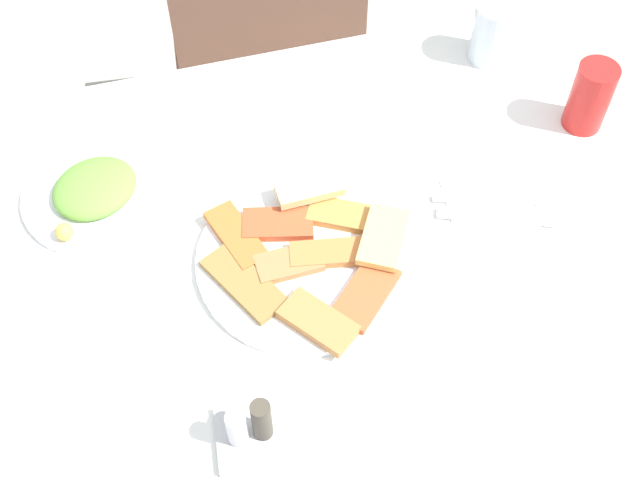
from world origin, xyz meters
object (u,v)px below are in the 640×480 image
soda_can (590,97)px  spoon (487,199)px  drinking_glass (492,32)px  salad_plate_greens (95,192)px  dining_chair (266,25)px  pide_platter (307,257)px  paper_napkin (491,210)px  condiment_caddy (251,430)px  fork (496,217)px  dining_table (329,273)px

soda_can → spoon: soda_can is taller
drinking_glass → spoon: 0.34m
salad_plate_greens → dining_chair: bearing=55.3°
pide_platter → paper_napkin: (0.30, 0.02, -0.01)m
pide_platter → condiment_caddy: size_ratio=3.38×
paper_napkin → spoon: bearing=90.0°
salad_plate_greens → spoon: salad_plate_greens is taller
soda_can → fork: 0.27m
fork → spoon: bearing=111.0°
soda_can → fork: size_ratio=0.67×
drinking_glass → paper_napkin: 0.35m
dining_table → spoon: (0.26, 0.01, 0.08)m
soda_can → spoon: (-0.22, -0.11, -0.06)m
paper_napkin → dining_table: bearing=179.3°
drinking_glass → spoon: drinking_glass is taller
soda_can → drinking_glass: 0.21m
salad_plate_greens → paper_napkin: bearing=-17.9°
salad_plate_greens → pide_platter: bearing=-35.7°
dining_chair → paper_napkin: (0.19, -0.76, 0.21)m
drinking_glass → fork: size_ratio=0.61×
dining_table → drinking_glass: 0.52m
dining_chair → salad_plate_greens: dining_chair is taller
fork → spoon: size_ratio=1.07×
pide_platter → salad_plate_greens: pide_platter is taller
salad_plate_greens → fork: bearing=-19.5°
dining_table → drinking_glass: (0.39, 0.32, 0.13)m
dining_table → pide_platter: pide_platter is taller
fork → condiment_caddy: bearing=-129.7°
spoon → condiment_caddy: 0.52m
dining_table → condiment_caddy: (-0.18, -0.27, 0.10)m
condiment_caddy → soda_can: bearing=31.2°
pide_platter → fork: bearing=-0.3°
condiment_caddy → fork: bearing=29.3°
soda_can → paper_napkin: soda_can is taller
soda_can → paper_napkin: 0.26m
drinking_glass → paper_napkin: (-0.13, -0.33, -0.05)m
salad_plate_greens → fork: salad_plate_greens is taller
salad_plate_greens → soda_can: soda_can is taller
drinking_glass → dining_table: bearing=-140.0°
dining_table → salad_plate_greens: bearing=150.3°
spoon → condiment_caddy: bearing=-129.9°
soda_can → spoon: size_ratio=0.72×
pide_platter → spoon: bearing=6.5°
drinking_glass → condiment_caddy: drinking_glass is taller
dining_chair → spoon: bearing=-75.7°
drinking_glass → fork: 0.37m
pide_platter → dining_chair: bearing=82.0°
dining_table → condiment_caddy: bearing=-124.0°
salad_plate_greens → soda_can: 0.81m
fork → dining_table: bearing=-163.6°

